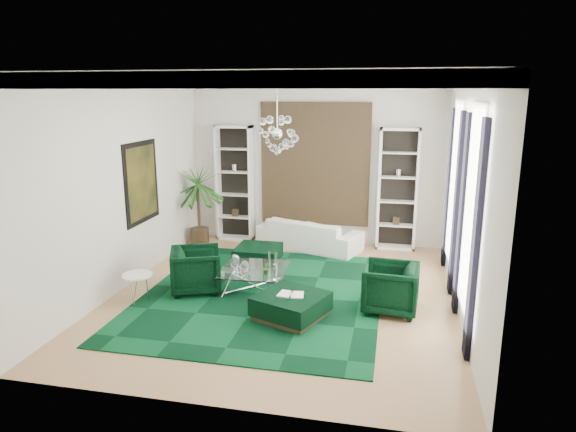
% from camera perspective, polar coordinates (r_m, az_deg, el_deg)
% --- Properties ---
extents(floor, '(6.00, 7.00, 0.02)m').
position_cam_1_polar(floor, '(9.42, -0.49, -8.75)').
color(floor, tan).
rests_on(floor, ground).
extents(ceiling, '(6.00, 7.00, 0.02)m').
position_cam_1_polar(ceiling, '(8.71, -0.54, 15.16)').
color(ceiling, white).
rests_on(ceiling, ground).
extents(wall_back, '(6.00, 0.02, 3.80)m').
position_cam_1_polar(wall_back, '(12.28, 3.04, 5.78)').
color(wall_back, silver).
rests_on(wall_back, ground).
extents(wall_front, '(6.00, 0.02, 3.80)m').
position_cam_1_polar(wall_front, '(5.60, -8.32, -3.99)').
color(wall_front, silver).
rests_on(wall_front, ground).
extents(wall_left, '(0.02, 7.00, 3.80)m').
position_cam_1_polar(wall_left, '(9.95, -17.72, 3.29)').
color(wall_left, silver).
rests_on(wall_left, ground).
extents(wall_right, '(0.02, 7.00, 3.80)m').
position_cam_1_polar(wall_right, '(8.74, 19.14, 1.81)').
color(wall_right, silver).
rests_on(wall_right, ground).
extents(crown_molding, '(6.00, 7.00, 0.18)m').
position_cam_1_polar(crown_molding, '(8.71, -0.54, 14.44)').
color(crown_molding, white).
rests_on(crown_molding, ceiling).
extents(ceiling_medallion, '(0.90, 0.90, 0.05)m').
position_cam_1_polar(ceiling_medallion, '(9.00, -0.12, 14.86)').
color(ceiling_medallion, white).
rests_on(ceiling_medallion, ceiling).
extents(tapestry, '(2.50, 0.06, 2.80)m').
position_cam_1_polar(tapestry, '(12.23, 3.00, 5.74)').
color(tapestry, black).
rests_on(tapestry, wall_back).
extents(shelving_left, '(0.90, 0.38, 2.80)m').
position_cam_1_polar(shelving_left, '(12.61, -5.93, 3.63)').
color(shelving_left, white).
rests_on(shelving_left, floor).
extents(shelving_right, '(0.90, 0.38, 2.80)m').
position_cam_1_polar(shelving_right, '(12.01, 12.10, 2.90)').
color(shelving_right, white).
rests_on(shelving_right, floor).
extents(painting, '(0.04, 1.30, 1.60)m').
position_cam_1_polar(painting, '(10.46, -15.90, 3.61)').
color(painting, black).
rests_on(painting, wall_left).
extents(window_near, '(0.03, 1.10, 2.90)m').
position_cam_1_polar(window_near, '(7.87, 19.76, 0.50)').
color(window_near, white).
rests_on(window_near, wall_right).
extents(curtain_near_a, '(0.07, 0.30, 3.25)m').
position_cam_1_polar(curtain_near_a, '(7.17, 20.11, -2.83)').
color(curtain_near_a, black).
rests_on(curtain_near_a, floor).
extents(curtain_near_b, '(0.07, 0.30, 3.25)m').
position_cam_1_polar(curtain_near_b, '(8.67, 18.74, 0.05)').
color(curtain_near_b, black).
rests_on(curtain_near_b, floor).
extents(window_far, '(0.03, 1.10, 2.90)m').
position_cam_1_polar(window_far, '(10.20, 18.05, 3.50)').
color(window_far, white).
rests_on(window_far, wall_right).
extents(curtain_far_a, '(0.07, 0.30, 3.25)m').
position_cam_1_polar(curtain_far_a, '(9.48, 18.19, 1.22)').
color(curtain_far_a, black).
rests_on(curtain_far_a, floor).
extents(curtain_far_b, '(0.07, 0.30, 3.25)m').
position_cam_1_polar(curtain_far_b, '(11.01, 17.38, 2.93)').
color(curtain_far_b, black).
rests_on(curtain_far_b, floor).
extents(rug, '(4.20, 5.00, 0.02)m').
position_cam_1_polar(rug, '(9.41, -2.82, -8.67)').
color(rug, black).
rests_on(rug, floor).
extents(sofa, '(2.57, 1.66, 0.70)m').
position_cam_1_polar(sofa, '(11.97, 2.38, -2.01)').
color(sofa, white).
rests_on(sofa, floor).
extents(armchair_left, '(1.16, 1.14, 0.81)m').
position_cam_1_polar(armchair_left, '(9.57, -10.15, -5.93)').
color(armchair_left, black).
rests_on(armchair_left, floor).
extents(armchair_right, '(0.96, 0.94, 0.81)m').
position_cam_1_polar(armchair_right, '(8.77, 11.30, -7.85)').
color(armchair_right, black).
rests_on(armchair_right, floor).
extents(coffee_table, '(1.27, 1.27, 0.41)m').
position_cam_1_polar(coffee_table, '(9.56, -3.76, -7.04)').
color(coffee_table, white).
rests_on(coffee_table, floor).
extents(ottoman_side, '(0.91, 0.91, 0.40)m').
position_cam_1_polar(ottoman_side, '(10.92, -3.33, -4.41)').
color(ottoman_side, black).
rests_on(ottoman_side, floor).
extents(ottoman_front, '(1.30, 1.30, 0.40)m').
position_cam_1_polar(ottoman_front, '(8.42, 0.36, -10.02)').
color(ottoman_front, black).
rests_on(ottoman_front, floor).
extents(book, '(0.42, 0.28, 0.03)m').
position_cam_1_polar(book, '(8.34, 0.36, -8.66)').
color(book, white).
rests_on(book, ottoman_front).
extents(side_table, '(0.62, 0.62, 0.50)m').
position_cam_1_polar(side_table, '(9.36, -16.31, -7.76)').
color(side_table, white).
rests_on(side_table, floor).
extents(palm, '(1.75, 1.75, 2.40)m').
position_cam_1_polar(palm, '(12.28, -9.96, 2.27)').
color(palm, '#215319').
rests_on(palm, floor).
extents(chandelier, '(1.03, 1.03, 0.72)m').
position_cam_1_polar(chandelier, '(9.19, -1.21, 9.09)').
color(chandelier, white).
rests_on(chandelier, ceiling).
extents(table_plant, '(0.14, 0.12, 0.24)m').
position_cam_1_polar(table_plant, '(9.15, -2.39, -5.82)').
color(table_plant, '#215319').
rests_on(table_plant, coffee_table).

